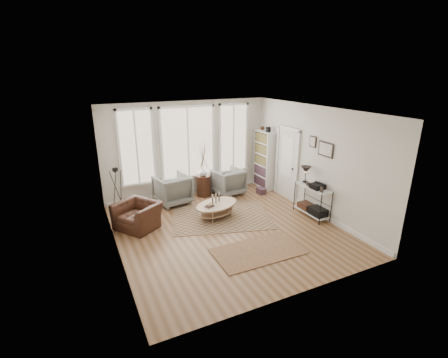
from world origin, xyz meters
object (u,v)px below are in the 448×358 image
armchair_left (172,189)px  armchair_right (228,182)px  bookcase (264,159)px  low_shelf (312,198)px  side_table (203,168)px  accent_chair (138,215)px  coffee_table (217,207)px

armchair_left → armchair_right: size_ratio=1.06×
bookcase → low_shelf: 2.56m
bookcase → side_table: bookcase is taller
armchair_left → armchair_right: (1.81, -0.01, -0.03)m
low_shelf → side_table: 3.37m
low_shelf → armchair_right: 2.78m
side_table → low_shelf: bearing=-52.4°
bookcase → armchair_left: 3.20m
low_shelf → accent_chair: size_ratio=1.30×
bookcase → accent_chair: bearing=-165.0°
low_shelf → side_table: (-2.04, 2.65, 0.38)m
coffee_table → accent_chair: size_ratio=1.44×
low_shelf → coffee_table: 2.56m
side_table → accent_chair: bearing=-150.5°
bookcase → coffee_table: size_ratio=1.43×
armchair_right → side_table: bearing=-22.1°
armchair_left → low_shelf: bearing=131.8°
coffee_table → side_table: bearing=79.6°
bookcase → coffee_table: bearing=-147.9°
armchair_right → side_table: 0.91m
low_shelf → side_table: side_table is taller
accent_chair → armchair_right: bearing=75.4°
armchair_left → armchair_right: bearing=169.9°
coffee_table → armchair_right: 1.79m
low_shelf → accent_chair: 4.56m
bookcase → armchair_right: (-1.34, -0.06, -0.55)m
bookcase → armchair_left: bearing=-179.1°
armchair_left → bookcase: bearing=171.2°
armchair_left → side_table: (1.06, 0.18, 0.46)m
low_shelf → armchair_left: (-3.10, 2.47, -0.08)m
coffee_table → armchair_left: (-0.76, 1.46, 0.12)m
armchair_left → accent_chair: bearing=32.5°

